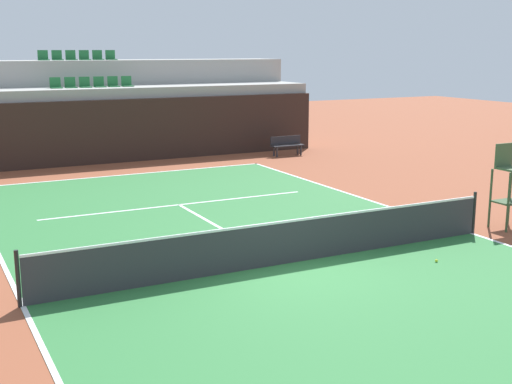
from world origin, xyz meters
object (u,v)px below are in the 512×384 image
object	(u,v)px
player_bench	(287,144)
umpire_chair	(509,183)
tennis_net	(284,242)
tennis_ball_1	(436,261)

from	to	relation	value
player_bench	umpire_chair	bearing A→B (deg)	-94.13
tennis_net	tennis_ball_1	world-z (taller)	tennis_net
player_bench	tennis_ball_1	bearing A→B (deg)	-107.41
umpire_chair	tennis_ball_1	bearing A→B (deg)	-158.05
umpire_chair	player_bench	xyz separation A→B (m)	(0.96, 13.26, -0.68)
tennis_net	player_bench	distance (m)	15.36
player_bench	tennis_ball_1	xyz separation A→B (m)	(-4.62, -14.74, -0.46)
tennis_net	umpire_chair	world-z (taller)	umpire_chair
umpire_chair	tennis_ball_1	size ratio (longest dim) A/B	33.33
tennis_net	umpire_chair	size ratio (longest dim) A/B	5.04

